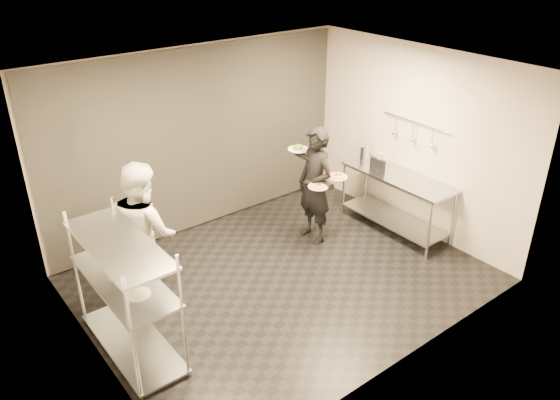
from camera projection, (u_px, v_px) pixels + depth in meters
room_shell at (231, 156)px, 7.55m from camera, size 5.00×4.00×2.80m
pass_rack at (126, 291)px, 5.83m from camera, size 0.60×1.60×1.50m
prep_counter at (396, 193)px, 8.27m from camera, size 0.60×1.80×0.92m
utensil_rail at (413, 132)px, 7.99m from camera, size 0.07×1.20×0.31m
waiter at (315, 186)px, 7.92m from camera, size 0.44×0.65×1.75m
chef at (144, 232)px, 6.64m from camera, size 0.75×0.93×1.84m
pizza_plate_near at (318, 186)px, 7.63m from camera, size 0.29×0.29×0.05m
pizza_plate_far at (337, 176)px, 7.77m from camera, size 0.29×0.29×0.05m
salad_plate at (298, 148)px, 7.88m from camera, size 0.30×0.30×0.07m
pos_monitor at (378, 165)px, 8.24m from camera, size 0.05×0.27×0.19m
bottle_green at (380, 162)px, 8.24m from camera, size 0.08×0.08×0.28m
bottle_clear at (367, 151)px, 8.74m from camera, size 0.06×0.06×0.19m
bottle_dark at (362, 153)px, 8.68m from camera, size 0.06×0.06×0.19m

